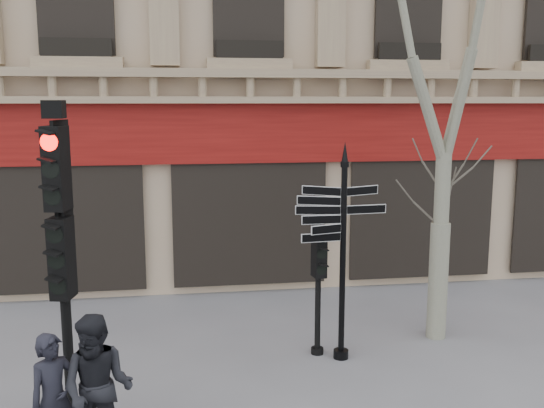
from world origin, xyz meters
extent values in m
plane|color=slate|center=(0.00, 0.00, 0.00)|extent=(80.00, 80.00, 0.00)
cube|color=#650C0A|center=(0.00, 4.88, 3.60)|extent=(28.00, 0.25, 1.30)
cube|color=#8C725B|center=(0.00, 4.65, 4.57)|extent=(28.00, 0.35, 0.74)
cylinder|color=black|center=(1.11, 1.12, 1.62)|extent=(0.10, 0.10, 3.23)
cylinder|color=black|center=(1.11, 1.12, 0.07)|extent=(0.25, 0.25, 0.14)
cone|color=black|center=(1.11, 1.12, 3.48)|extent=(0.11, 0.11, 0.32)
cylinder|color=black|center=(-3.02, -0.28, 1.97)|extent=(0.13, 0.13, 3.94)
cube|color=black|center=(-3.02, -0.28, 2.28)|extent=(0.53, 0.43, 1.07)
cube|color=black|center=(-3.02, -0.28, 3.43)|extent=(0.53, 0.43, 1.07)
sphere|color=#FF0C05|center=(-3.02, -0.28, 3.72)|extent=(0.22, 0.22, 0.22)
cube|color=black|center=(-3.02, -0.28, 4.17)|extent=(0.31, 0.36, 0.22)
cylinder|color=black|center=(0.76, 1.35, 1.11)|extent=(0.11, 0.11, 2.22)
cylinder|color=black|center=(0.76, 1.35, 0.06)|extent=(0.23, 0.23, 0.12)
cube|color=black|center=(0.76, 1.35, 1.80)|extent=(0.41, 0.32, 0.85)
cylinder|color=gray|center=(3.08, 1.77, 1.07)|extent=(0.35, 0.35, 2.13)
cylinder|color=gray|center=(3.08, 1.77, 2.72)|extent=(0.27, 0.27, 1.36)
imported|color=black|center=(-3.01, -1.30, 0.81)|extent=(0.70, 0.67, 1.62)
imported|color=black|center=(-2.51, -1.30, 0.91)|extent=(1.00, 0.85, 1.81)
camera|label=1|loc=(-1.45, -8.23, 4.27)|focal=40.00mm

